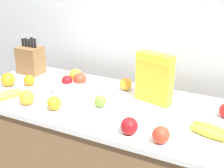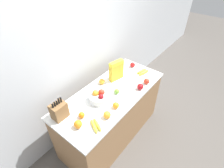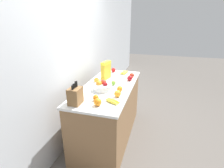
{
  "view_description": "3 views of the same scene",
  "coord_description": "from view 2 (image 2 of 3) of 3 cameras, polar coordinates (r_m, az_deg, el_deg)",
  "views": [
    {
      "loc": [
        0.78,
        -1.41,
        1.63
      ],
      "look_at": [
        0.1,
        -0.04,
        1.0
      ],
      "focal_mm": 50.0,
      "sensor_mm": 36.0,
      "label": 1
    },
    {
      "loc": [
        -1.3,
        -1.04,
        2.36
      ],
      "look_at": [
        0.02,
        0.0,
        0.99
      ],
      "focal_mm": 28.0,
      "sensor_mm": 36.0,
      "label": 2
    },
    {
      "loc": [
        -2.25,
        -0.7,
        1.77
      ],
      "look_at": [
        -0.03,
        -0.06,
        0.9
      ],
      "focal_mm": 28.0,
      "sensor_mm": 36.0,
      "label": 3
    }
  ],
  "objects": [
    {
      "name": "apple_rear",
      "position": [
        2.21,
        1.56,
        -2.42
      ],
      "size": [
        0.07,
        0.07,
        0.07
      ],
      "primitive_type": "sphere",
      "color": "#6B9E33",
      "rests_on": "counter"
    },
    {
      "name": "orange_front_left",
      "position": [
        1.93,
        -1.61,
        -10.04
      ],
      "size": [
        0.08,
        0.08,
        0.08
      ],
      "primitive_type": "sphere",
      "color": "orange",
      "rests_on": "counter"
    },
    {
      "name": "orange_by_cereal",
      "position": [
        1.96,
        -9.86,
        -9.99
      ],
      "size": [
        0.07,
        0.07,
        0.07
      ],
      "primitive_type": "sphere",
      "color": "orange",
      "rests_on": "counter"
    },
    {
      "name": "apple_by_knife_block",
      "position": [
        2.3,
        9.21,
        -0.87
      ],
      "size": [
        0.08,
        0.08,
        0.08
      ],
      "primitive_type": "sphere",
      "color": "#A31419",
      "rests_on": "counter"
    },
    {
      "name": "apple_middle",
      "position": [
        2.71,
        6.71,
        6.27
      ],
      "size": [
        0.08,
        0.08,
        0.08
      ],
      "primitive_type": "sphere",
      "color": "red",
      "rests_on": "counter"
    },
    {
      "name": "banana_bunch_right",
      "position": [
        1.88,
        -5.35,
        -13.27
      ],
      "size": [
        0.15,
        0.2,
        0.04
      ],
      "rotation": [
        0.0,
        0.0,
        4.33
      ],
      "color": "yellow",
      "rests_on": "counter"
    },
    {
      "name": "ground_plane",
      "position": [
        2.89,
        -0.24,
        -15.67
      ],
      "size": [
        14.0,
        14.0,
        0.0
      ],
      "primitive_type": "plane",
      "color": "#514C47"
    },
    {
      "name": "orange_front_right",
      "position": [
        2.03,
        1.25,
        -6.98
      ],
      "size": [
        0.08,
        0.08,
        0.08
      ],
      "primitive_type": "sphere",
      "color": "orange",
      "rests_on": "counter"
    },
    {
      "name": "apple_front",
      "position": [
        2.41,
        11.23,
        0.91
      ],
      "size": [
        0.08,
        0.08,
        0.08
      ],
      "primitive_type": "sphere",
      "color": "red",
      "rests_on": "counter"
    },
    {
      "name": "orange_near_bowl",
      "position": [
        1.88,
        -11.06,
        -12.77
      ],
      "size": [
        0.09,
        0.09,
        0.09
      ],
      "primitive_type": "sphere",
      "color": "orange",
      "rests_on": "counter"
    },
    {
      "name": "banana_bunch_left",
      "position": [
        2.61,
        10.02,
        3.96
      ],
      "size": [
        0.21,
        0.13,
        0.04
      ],
      "rotation": [
        0.0,
        0.0,
        6.14
      ],
      "color": "yellow",
      "rests_on": "counter"
    },
    {
      "name": "orange_back_center",
      "position": [
        2.36,
        -3.37,
        0.81
      ],
      "size": [
        0.08,
        0.08,
        0.08
      ],
      "primitive_type": "sphere",
      "color": "orange",
      "rests_on": "counter"
    },
    {
      "name": "counter",
      "position": [
        2.55,
        -0.27,
        -10.06
      ],
      "size": [
        1.61,
        0.69,
        0.86
      ],
      "color": "olive",
      "rests_on": "ground_plane"
    },
    {
      "name": "fruit_bowl",
      "position": [
        2.11,
        -4.2,
        -4.18
      ],
      "size": [
        0.25,
        0.25,
        0.14
      ],
      "color": "silver",
      "rests_on": "counter"
    },
    {
      "name": "cereal_box",
      "position": [
        2.38,
        1.44,
        4.68
      ],
      "size": [
        0.22,
        0.11,
        0.28
      ],
      "rotation": [
        0.0,
        0.0,
        -0.22
      ],
      "color": "gold",
      "rests_on": "counter"
    },
    {
      "name": "knife_block",
      "position": [
        1.97,
        -16.89,
        -8.31
      ],
      "size": [
        0.16,
        0.13,
        0.29
      ],
      "color": "brown",
      "rests_on": "counter"
    },
    {
      "name": "wall_back",
      "position": [
        2.32,
        -11.37,
        11.13
      ],
      "size": [
        9.0,
        0.06,
        2.6
      ],
      "color": "silver",
      "rests_on": "ground_plane"
    }
  ]
}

